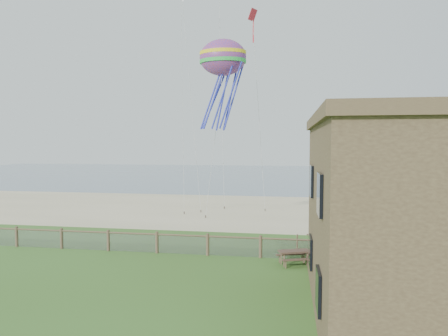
{
  "coord_description": "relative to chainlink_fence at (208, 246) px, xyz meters",
  "views": [
    {
      "loc": [
        4.49,
        -15.88,
        6.34
      ],
      "look_at": [
        0.62,
        8.0,
        4.87
      ],
      "focal_mm": 32.0,
      "sensor_mm": 36.0,
      "label": 1
    }
  ],
  "objects": [
    {
      "name": "ground",
      "position": [
        0.0,
        -6.0,
        -0.55
      ],
      "size": [
        160.0,
        160.0,
        0.0
      ],
      "primitive_type": "plane",
      "color": "#385B1F",
      "rests_on": "ground"
    },
    {
      "name": "sand_beach",
      "position": [
        0.0,
        16.0,
        -0.55
      ],
      "size": [
        72.0,
        20.0,
        0.02
      ],
      "primitive_type": "cube",
      "color": "tan",
      "rests_on": "ground"
    },
    {
      "name": "ocean",
      "position": [
        0.0,
        60.0,
        -0.55
      ],
      "size": [
        160.0,
        68.0,
        0.02
      ],
      "primitive_type": "cube",
      "color": "slate",
      "rests_on": "ground"
    },
    {
      "name": "chainlink_fence",
      "position": [
        0.0,
        0.0,
        0.0
      ],
      "size": [
        36.2,
        0.2,
        1.25
      ],
      "primitive_type": null,
      "color": "#4A3929",
      "rests_on": "ground"
    },
    {
      "name": "picnic_table",
      "position": [
        4.83,
        -1.0,
        -0.21
      ],
      "size": [
        1.95,
        1.71,
        0.69
      ],
      "primitive_type": null,
      "rotation": [
        0.0,
        0.0,
        0.34
      ],
      "color": "brown",
      "rests_on": "ground"
    },
    {
      "name": "octopus_kite",
      "position": [
        -0.49,
        8.25,
        10.42
      ],
      "size": [
        3.76,
        2.81,
        7.31
      ],
      "primitive_type": null,
      "rotation": [
        0.0,
        0.0,
        0.09
      ],
      "color": "red"
    },
    {
      "name": "kite_red",
      "position": [
        1.47,
        11.44,
        15.71
      ],
      "size": [
        1.85,
        1.63,
        2.34
      ],
      "primitive_type": null,
      "rotation": [
        0.44,
        0.0,
        1.03
      ],
      "color": "red"
    }
  ]
}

